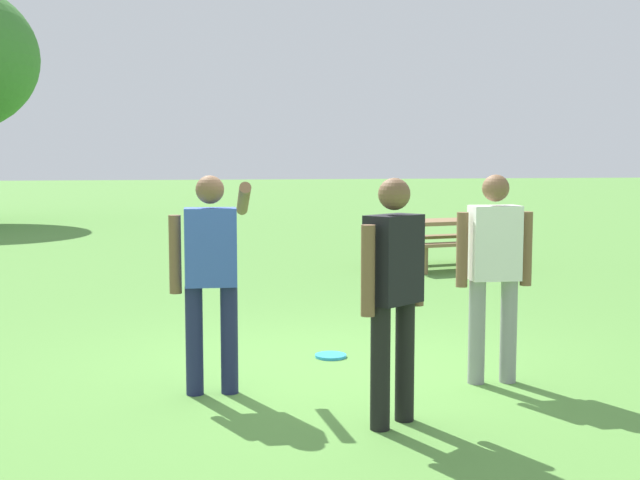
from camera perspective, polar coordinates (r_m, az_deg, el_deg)
name	(u,v)px	position (r m, az deg, el deg)	size (l,w,h in m)	color
ground_plane	(316,373)	(6.91, -0.25, -9.15)	(120.00, 120.00, 0.00)	#568E3D
person_thrower	(211,267)	(6.20, -7.52, -1.84)	(0.63, 0.67, 1.64)	#1E234C
person_catcher	(494,264)	(6.59, 11.89, -1.65)	(0.61, 0.24, 1.64)	gray
person_bystander	(393,285)	(5.44, 5.08, -3.08)	(0.51, 0.40, 1.64)	black
frisbee	(331,356)	(7.43, 0.74, -7.97)	(0.28, 0.28, 0.03)	#2D9EDB
picnic_table_near	(444,233)	(13.47, 8.51, 0.50)	(1.95, 1.73, 0.77)	olive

